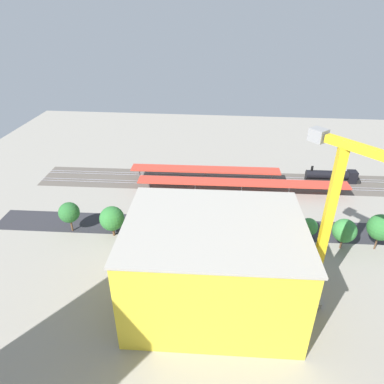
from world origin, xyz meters
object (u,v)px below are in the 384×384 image
object	(u,v)px
locomotive	(333,176)
street_tree_0	(345,231)
box_truck_1	(186,240)
street_tree_1	(309,227)
parked_car_3	(172,214)
parked_car_2	(204,218)
parked_car_4	(140,213)
parked_car_0	(271,219)
traffic_light	(267,205)
platform_canopy_far	(205,169)
construction_building	(213,266)
tower_crane	(337,221)
street_tree_2	(381,227)
street_tree_3	(69,213)
street_tree_4	(112,219)
platform_canopy_near	(242,182)
box_truck_0	(255,239)
parked_car_1	(239,218)

from	to	relation	value
locomotive	street_tree_0	xyz separation A→B (m)	(6.78, 33.57, 2.92)
box_truck_1	street_tree_1	world-z (taller)	street_tree_1
locomotive	parked_car_3	xyz separation A→B (m)	(46.81, 24.36, -1.09)
parked_car_2	locomotive	bearing A→B (deg)	-146.48
locomotive	parked_car_4	world-z (taller)	locomotive
parked_car_0	street_tree_0	bearing A→B (deg)	147.52
locomotive	traffic_light	xyz separation A→B (m)	(22.70, 23.38, 2.60)
parked_car_0	street_tree_1	size ratio (longest dim) A/B	0.69
platform_canopy_far	parked_car_3	bearing A→B (deg)	70.45
construction_building	parked_car_0	bearing A→B (deg)	-117.81
platform_canopy_far	parked_car_4	distance (m)	26.35
parked_car_2	tower_crane	size ratio (longest dim) A/B	0.15
street_tree_0	street_tree_2	xyz separation A→B (m)	(-7.58, -0.30, 1.15)
street_tree_1	parked_car_3	bearing A→B (deg)	-13.71
parked_car_3	street_tree_3	world-z (taller)	street_tree_3
box_truck_1	tower_crane	bearing A→B (deg)	149.15
platform_canopy_far	construction_building	bearing A→B (deg)	95.02
platform_canopy_far	parked_car_3	size ratio (longest dim) A/B	9.90
tower_crane	street_tree_4	bearing A→B (deg)	-22.63
platform_canopy_far	box_truck_1	world-z (taller)	platform_canopy_far
parked_car_4	street_tree_3	xyz separation A→B (m)	(14.95, 8.19, 4.47)
street_tree_1	traffic_light	bearing A→B (deg)	-46.52
street_tree_1	street_tree_2	world-z (taller)	street_tree_2
tower_crane	platform_canopy_near	bearing A→B (deg)	-73.31
parked_car_0	street_tree_2	xyz separation A→B (m)	(-22.23, 9.02, 5.06)
parked_car_0	box_truck_0	distance (m)	11.11
tower_crane	street_tree_2	xyz separation A→B (m)	(-16.83, -18.55, -13.05)
locomotive	box_truck_0	world-z (taller)	locomotive
parked_car_0	street_tree_3	distance (m)	49.69
street_tree_2	traffic_light	world-z (taller)	street_tree_2
street_tree_1	locomotive	bearing A→B (deg)	-113.79
parked_car_4	traffic_light	distance (m)	32.76
parked_car_0	box_truck_1	distance (m)	23.80
parked_car_2	parked_car_4	bearing A→B (deg)	-2.61
construction_building	street_tree_0	size ratio (longest dim) A/B	3.99
platform_canopy_near	parked_car_3	bearing A→B (deg)	37.29
box_truck_1	street_tree_1	distance (m)	28.08
street_tree_1	box_truck_1	bearing A→B (deg)	8.36
platform_canopy_far	locomotive	world-z (taller)	locomotive
parked_car_1	street_tree_2	size ratio (longest dim) A/B	0.51
parked_car_4	street_tree_2	world-z (taller)	street_tree_2
construction_building	traffic_light	distance (m)	31.71
platform_canopy_near	traffic_light	distance (m)	14.23
tower_crane	street_tree_2	size ratio (longest dim) A/B	3.68
locomotive	parked_car_4	bearing A→B (deg)	24.02
parked_car_1	box_truck_0	distance (m)	10.32
parked_car_2	street_tree_4	bearing A→B (deg)	21.35
parked_car_4	tower_crane	xyz separation A→B (m)	(-39.20, 27.20, 18.17)
parked_car_3	street_tree_1	bearing A→B (deg)	166.29
street_tree_0	street_tree_3	size ratio (longest dim) A/B	0.96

